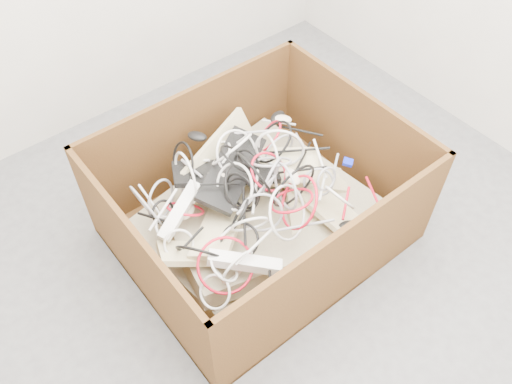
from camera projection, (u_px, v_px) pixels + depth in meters
ground at (282, 259)px, 2.56m from camera, size 3.00×3.00×0.00m
room_shell at (298, 32)px, 1.61m from camera, size 3.04×3.04×2.50m
cardboard_box at (256, 217)px, 2.54m from camera, size 1.27×1.06×0.61m
keyboard_pile at (252, 194)px, 2.46m from camera, size 1.10×0.93×0.34m
mice_scatter at (258, 175)px, 2.42m from camera, size 0.80×0.88×0.23m
power_strip_left at (180, 211)px, 2.28m from camera, size 0.29×0.17×0.12m
power_strip_right at (245, 262)px, 2.14m from camera, size 0.27×0.25×0.10m
vga_plug at (348, 162)px, 2.49m from camera, size 0.06×0.06×0.03m
cable_tangle at (245, 190)px, 2.30m from camera, size 1.05×0.88×0.45m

